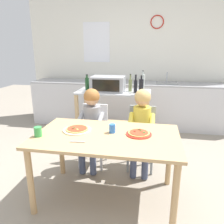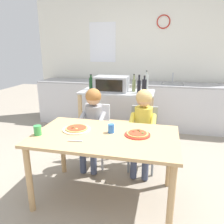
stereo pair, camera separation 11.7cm
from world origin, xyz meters
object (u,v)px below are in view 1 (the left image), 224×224
at_px(bottle_clear_vinegar, 136,86).
at_px(dining_chair_right, 141,133).
at_px(kitchen_island_cart, 114,109).
at_px(child_in_yellow_shirt, 142,120).
at_px(drinking_cup_green, 38,132).
at_px(bottle_brown_beer, 130,85).
at_px(dining_chair_left, 94,130).
at_px(bottle_dark_olive_oil, 141,87).
at_px(pizza_plate_cream, 77,129).
at_px(bottle_slim_sauce, 87,83).
at_px(drinking_cup_blue, 112,128).
at_px(bottle_tall_green_wine, 143,83).
at_px(dining_table, 107,143).
at_px(toaster_oven, 108,84).
at_px(serving_spoon, 77,142).
at_px(child_in_grey_shirt, 91,118).
at_px(pizza_plate_red_rimmed, 139,133).

relative_size(bottle_clear_vinegar, dining_chair_right, 0.34).
bearing_deg(bottle_clear_vinegar, kitchen_island_cart, 170.21).
xyz_separation_m(child_in_yellow_shirt, drinking_cup_green, (-0.96, -0.77, 0.08)).
height_order(bottle_brown_beer, dining_chair_left, bottle_brown_beer).
bearing_deg(bottle_dark_olive_oil, bottle_clear_vinegar, 123.91).
height_order(child_in_yellow_shirt, pizza_plate_cream, child_in_yellow_shirt).
bearing_deg(bottle_brown_beer, bottle_slim_sauce, 179.63).
distance_m(dining_chair_right, drinking_cup_blue, 0.77).
bearing_deg(bottle_tall_green_wine, drinking_cup_blue, -100.14).
height_order(bottle_slim_sauce, dining_table, bottle_slim_sauce).
bearing_deg(toaster_oven, serving_spoon, -88.87).
height_order(bottle_dark_olive_oil, serving_spoon, bottle_dark_olive_oil).
xyz_separation_m(bottle_slim_sauce, drinking_cup_blue, (0.66, -1.36, -0.23)).
bearing_deg(drinking_cup_blue, dining_chair_left, 120.04).
distance_m(bottle_brown_beer, bottle_clear_vinegar, 0.13).
relative_size(dining_chair_left, pizza_plate_cream, 2.76).
relative_size(toaster_oven, pizza_plate_cream, 1.76).
relative_size(bottle_slim_sauce, child_in_grey_shirt, 0.24).
bearing_deg(dining_chair_right, bottle_tall_green_wine, 93.23).
height_order(bottle_dark_olive_oil, dining_table, bottle_dark_olive_oil).
distance_m(toaster_oven, dining_chair_left, 0.85).
bearing_deg(dining_chair_left, child_in_grey_shirt, -90.00).
distance_m(bottle_tall_green_wine, child_in_yellow_shirt, 0.83).
relative_size(bottle_tall_green_wine, drinking_cup_green, 3.45).
xyz_separation_m(kitchen_island_cart, bottle_dark_olive_oil, (0.44, -0.20, 0.41)).
relative_size(kitchen_island_cart, dining_table, 0.81).
height_order(bottle_tall_green_wine, dining_chair_left, bottle_tall_green_wine).
xyz_separation_m(toaster_oven, bottle_slim_sauce, (-0.36, 0.06, -0.01)).
bearing_deg(bottle_dark_olive_oil, child_in_grey_shirt, -134.06).
distance_m(dining_table, dining_chair_left, 0.80).
xyz_separation_m(kitchen_island_cart, child_in_grey_shirt, (-0.15, -0.81, 0.09)).
height_order(bottle_clear_vinegar, pizza_plate_cream, bottle_clear_vinegar).
height_order(pizza_plate_cream, drinking_cup_green, drinking_cup_green).
relative_size(bottle_dark_olive_oil, dining_chair_left, 0.35).
height_order(toaster_oven, bottle_slim_sauce, bottle_slim_sauce).
bearing_deg(dining_chair_right, child_in_yellow_shirt, -90.00).
relative_size(toaster_oven, dining_chair_left, 0.64).
bearing_deg(drinking_cup_green, pizza_plate_red_rimmed, 12.72).
relative_size(dining_chair_left, drinking_cup_green, 8.40).
xyz_separation_m(child_in_grey_shirt, pizza_plate_red_rimmed, (0.64, -0.53, 0.05)).
bearing_deg(drinking_cup_blue, drinking_cup_green, -162.13).
distance_m(kitchen_island_cart, child_in_grey_shirt, 0.82).
xyz_separation_m(dining_chair_right, pizza_plate_cream, (-0.64, -0.67, 0.25)).
relative_size(bottle_clear_vinegar, drinking_cup_blue, 3.01).
bearing_deg(child_in_yellow_shirt, drinking_cup_blue, -116.15).
distance_m(kitchen_island_cart, pizza_plate_red_rimmed, 1.43).
xyz_separation_m(bottle_clear_vinegar, pizza_plate_red_rimmed, (0.14, -1.28, -0.26)).
xyz_separation_m(bottle_clear_vinegar, drinking_cup_blue, (-0.13, -1.27, -0.23)).
xyz_separation_m(dining_chair_left, pizza_plate_cream, (-0.00, -0.65, 0.25)).
bearing_deg(bottle_tall_green_wine, drinking_cup_green, -121.26).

